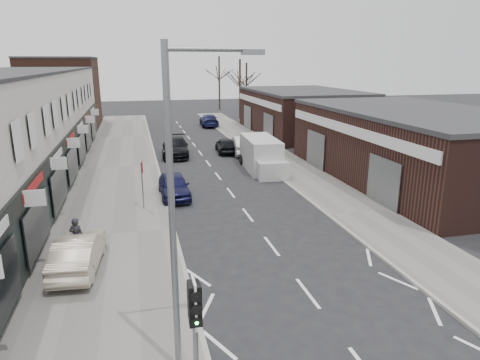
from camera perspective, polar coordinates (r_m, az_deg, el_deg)
ground at (r=13.82m, az=12.36°, el=-18.60°), size 160.00×160.00×0.00m
pavement_left at (r=33.07m, az=-15.87°, el=1.61°), size 5.50×64.00×0.12m
pavement_right at (r=34.87m, az=5.10°, el=2.85°), size 3.50×64.00×0.12m
shop_terrace_left at (r=31.01m, az=-29.08°, el=5.94°), size 8.00×41.00×7.10m
brick_block_far at (r=55.86m, az=-22.63°, el=10.59°), size 8.00×10.00×8.00m
right_unit_near at (r=30.55m, az=22.32°, el=4.13°), size 10.00×18.00×4.50m
right_unit_far at (r=47.95m, az=8.20°, el=8.88°), size 10.00×16.00×4.50m
tree_far_a at (r=60.40m, az=-0.01°, el=8.23°), size 3.60×3.60×8.00m
tree_far_b at (r=66.78m, az=0.85°, el=8.93°), size 3.60×3.60×7.50m
tree_far_c at (r=71.92m, az=-2.73°, el=9.39°), size 3.60×3.60×8.50m
traffic_light at (r=9.74m, az=-6.06°, el=-17.26°), size 0.28×0.60×3.10m
street_lamp at (r=9.87m, az=-8.13°, el=-2.65°), size 2.23×0.22×8.00m
warning_sign at (r=22.82m, az=-12.89°, el=1.25°), size 0.12×0.80×2.70m
white_van at (r=31.09m, az=2.86°, el=3.32°), size 2.41×6.15×2.35m
sedan_on_pavement at (r=17.29m, az=-20.73°, el=-8.96°), size 1.79×4.26×1.37m
pedestrian at (r=18.39m, az=-20.93°, el=-7.08°), size 0.68×0.56×1.61m
parked_car_left_a at (r=25.18m, az=-8.80°, el=-0.74°), size 1.71×4.12×1.39m
parked_car_left_b at (r=36.28m, az=-8.62°, el=4.37°), size 2.56×5.40×1.52m
parked_car_right_a at (r=36.73m, az=0.36°, el=4.72°), size 2.14×4.91×1.57m
parked_car_right_b at (r=37.25m, az=-1.89°, el=4.67°), size 1.84×3.99×1.32m
parked_car_right_c at (r=52.96m, az=-4.16°, el=7.95°), size 2.34×5.10×1.45m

